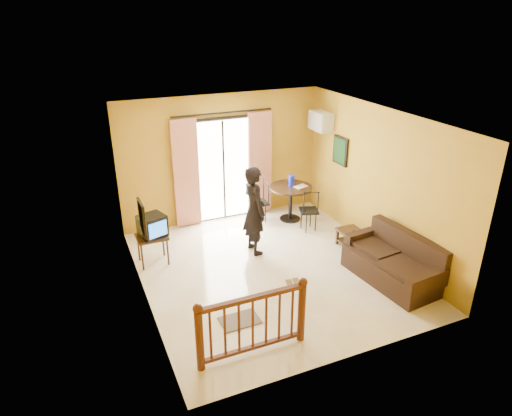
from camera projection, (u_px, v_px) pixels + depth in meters
name	position (u px, v px, depth m)	size (l,w,h in m)	color
ground	(270.00, 270.00, 8.38)	(5.00, 5.00, 0.00)	beige
room_shell	(271.00, 183.00, 7.69)	(5.00, 5.00, 5.00)	white
balcony_door	(224.00, 169.00, 9.94)	(2.25, 0.14, 2.46)	black
tv_table	(152.00, 239.00, 8.43)	(0.56, 0.47, 0.56)	black
television	(152.00, 226.00, 8.32)	(0.55, 0.52, 0.40)	black
picture_left	(142.00, 218.00, 6.78)	(0.05, 0.42, 0.52)	black
dining_table	(291.00, 193.00, 10.12)	(0.95, 0.95, 0.79)	black
water_jug	(292.00, 181.00, 10.04)	(0.13, 0.13, 0.25)	#1521CC
serving_tray	(301.00, 186.00, 10.03)	(0.28, 0.18, 0.02)	white
dining_chairs	(283.00, 225.00, 10.08)	(1.27, 1.27, 0.95)	black
air_conditioner	(321.00, 121.00, 9.90)	(0.31, 0.60, 0.40)	silver
botanical_print	(340.00, 151.00, 9.61)	(0.05, 0.50, 0.60)	black
coffee_table	(355.00, 239.00, 8.97)	(0.44, 0.80, 0.36)	black
bowl	(356.00, 233.00, 8.90)	(0.18, 0.18, 0.05)	#4F391B
sofa	(394.00, 263.00, 7.95)	(1.01, 1.90, 0.87)	black
standing_person	(254.00, 210.00, 8.68)	(0.64, 0.42, 1.75)	black
stair_balustrade	(253.00, 320.00, 6.14)	(1.63, 0.13, 1.04)	#471E0F
doormat	(240.00, 320.00, 7.01)	(0.60, 0.40, 0.02)	#5E544B
sandals	(294.00, 283.00, 7.95)	(0.29, 0.27, 0.03)	#4F391B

